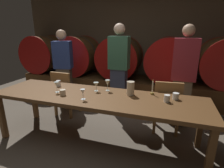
{
  "coord_description": "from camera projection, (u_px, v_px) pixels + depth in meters",
  "views": [
    {
      "loc": [
        1.17,
        -1.81,
        1.6
      ],
      "look_at": [
        0.33,
        0.71,
        0.8
      ],
      "focal_mm": 28.3,
      "sensor_mm": 36.0,
      "label": 1
    }
  ],
  "objects": [
    {
      "name": "wine_barrel_right",
      "position": [
        168.0,
        60.0,
        3.95
      ],
      "size": [
        1.0,
        0.83,
        1.0
      ],
      "color": "#513319",
      "rests_on": "barrel_shelf"
    },
    {
      "name": "wine_glass_center_left",
      "position": [
        83.0,
        92.0,
        2.27
      ],
      "size": [
        0.06,
        0.06,
        0.14
      ],
      "color": "white",
      "rests_on": "dining_table"
    },
    {
      "name": "cup_far_right",
      "position": [
        176.0,
        96.0,
        2.29
      ],
      "size": [
        0.08,
        0.08,
        0.09
      ],
      "primitive_type": "cylinder",
      "color": "white",
      "rests_on": "dining_table"
    },
    {
      "name": "pitcher",
      "position": [
        131.0,
        88.0,
        2.44
      ],
      "size": [
        0.11,
        0.11,
        0.19
      ],
      "color": "beige",
      "rests_on": "dining_table"
    },
    {
      "name": "cup_center_right",
      "position": [
        167.0,
        98.0,
        2.21
      ],
      "size": [
        0.07,
        0.07,
        0.09
      ],
      "primitive_type": "cylinder",
      "color": "white",
      "rests_on": "dining_table"
    },
    {
      "name": "wine_barrel_far_left",
      "position": [
        44.0,
        54.0,
        4.96
      ],
      "size": [
        1.0,
        0.83,
        1.0
      ],
      "color": "brown",
      "rests_on": "barrel_shelf"
    },
    {
      "name": "back_wall",
      "position": [
        126.0,
        40.0,
        4.68
      ],
      "size": [
        5.66,
        0.24,
        2.71
      ],
      "primitive_type": "cube",
      "color": "brown",
      "rests_on": "ground"
    },
    {
      "name": "wine_glass_far_left",
      "position": [
        57.0,
        85.0,
        2.54
      ],
      "size": [
        0.07,
        0.07,
        0.16
      ],
      "color": "silver",
      "rests_on": "dining_table"
    },
    {
      "name": "wine_glass_far_right",
      "position": [
        108.0,
        83.0,
        2.6
      ],
      "size": [
        0.07,
        0.07,
        0.17
      ],
      "color": "silver",
      "rests_on": "dining_table"
    },
    {
      "name": "wine_barrel_left",
      "position": [
        78.0,
        56.0,
        4.63
      ],
      "size": [
        1.0,
        0.83,
        1.0
      ],
      "color": "#513319",
      "rests_on": "barrel_shelf"
    },
    {
      "name": "guest_right",
      "position": [
        183.0,
        77.0,
        2.92
      ],
      "size": [
        0.39,
        0.26,
        1.7
      ],
      "rotation": [
        0.0,
        0.0,
        3.09
      ],
      "color": "brown",
      "rests_on": "ground"
    },
    {
      "name": "barrel_shelf",
      "position": [
        120.0,
        86.0,
        4.5
      ],
      "size": [
        5.09,
        0.9,
        0.48
      ],
      "primitive_type": "cube",
      "color": "brown",
      "rests_on": "ground"
    },
    {
      "name": "guest_center",
      "position": [
        119.0,
        69.0,
        3.42
      ],
      "size": [
        0.38,
        0.25,
        1.73
      ],
      "rotation": [
        0.0,
        0.0,
        3.12
      ],
      "color": "#33384C",
      "rests_on": "ground"
    },
    {
      "name": "wine_glass_center_right",
      "position": [
        96.0,
        85.0,
        2.59
      ],
      "size": [
        0.08,
        0.08,
        0.13
      ],
      "color": "silver",
      "rests_on": "dining_table"
    },
    {
      "name": "chair_left",
      "position": [
        65.0,
        91.0,
        3.37
      ],
      "size": [
        0.42,
        0.42,
        0.88
      ],
      "rotation": [
        0.0,
        0.0,
        3.08
      ],
      "color": "olive",
      "rests_on": "ground"
    },
    {
      "name": "chair_right",
      "position": [
        167.0,
        104.0,
        2.77
      ],
      "size": [
        0.43,
        0.43,
        0.88
      ],
      "rotation": [
        0.0,
        0.0,
        3.23
      ],
      "color": "olive",
      "rests_on": "ground"
    },
    {
      "name": "candle_center",
      "position": [
        152.0,
        90.0,
        2.47
      ],
      "size": [
        0.05,
        0.05,
        0.22
      ],
      "color": "olive",
      "rests_on": "dining_table"
    },
    {
      "name": "guest_left",
      "position": [
        64.0,
        67.0,
        3.89
      ],
      "size": [
        0.43,
        0.33,
        1.62
      ],
      "rotation": [
        0.0,
        0.0,
        3.39
      ],
      "color": "brown",
      "rests_on": "ground"
    },
    {
      "name": "cup_far_left",
      "position": [
        58.0,
        83.0,
        2.84
      ],
      "size": [
        0.07,
        0.07,
        0.1
      ],
      "primitive_type": "cylinder",
      "color": "white",
      "rests_on": "dining_table"
    },
    {
      "name": "ground_plane",
      "position": [
        73.0,
        150.0,
        2.46
      ],
      "size": [
        7.35,
        7.35,
        0.0
      ],
      "primitive_type": "plane",
      "color": "brown"
    },
    {
      "name": "cup_center_left",
      "position": [
        63.0,
        92.0,
        2.45
      ],
      "size": [
        0.08,
        0.08,
        0.08
      ],
      "primitive_type": "cylinder",
      "color": "beige",
      "rests_on": "dining_table"
    },
    {
      "name": "dining_table",
      "position": [
        96.0,
        100.0,
        2.46
      ],
      "size": [
        2.98,
        0.81,
        0.74
      ],
      "color": "brown",
      "rests_on": "ground"
    },
    {
      "name": "wine_barrel_far_right",
      "position": [
        223.0,
        63.0,
        3.62
      ],
      "size": [
        1.0,
        0.83,
        1.0
      ],
      "color": "brown",
      "rests_on": "barrel_shelf"
    },
    {
      "name": "wine_barrel_center",
      "position": [
        120.0,
        58.0,
        4.29
      ],
      "size": [
        1.0,
        0.83,
        1.0
      ],
      "color": "#513319",
      "rests_on": "barrel_shelf"
    }
  ]
}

